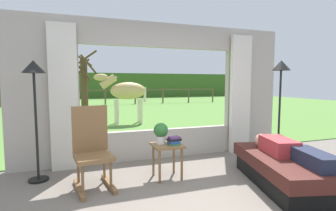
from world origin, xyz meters
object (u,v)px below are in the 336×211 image
object	(u,v)px
floor_lamp_right	(281,80)
recliner_sofa	(285,170)
horse	(126,91)
pasture_tree	(84,83)
side_table	(167,150)
potted_plant	(161,132)
floor_lamp_left	(34,84)
rocking_chair	(92,148)
reclining_person	(289,150)
book_stack	(174,141)

from	to	relation	value
floor_lamp_right	recliner_sofa	bearing A→B (deg)	-127.78
horse	pasture_tree	xyz separation A→B (m)	(-1.35, 3.77, 0.31)
side_table	potted_plant	xyz separation A→B (m)	(-0.08, 0.06, 0.28)
side_table	pasture_tree	world-z (taller)	pasture_tree
floor_lamp_left	rocking_chair	bearing A→B (deg)	-31.17
side_table	pasture_tree	bearing A→B (deg)	96.94
potted_plant	recliner_sofa	bearing A→B (deg)	-28.56
rocking_chair	potted_plant	size ratio (longest dim) A/B	3.50
reclining_person	pasture_tree	distance (m)	10.25
pasture_tree	potted_plant	bearing A→B (deg)	-83.52
book_stack	horse	distance (m)	5.35
book_stack	floor_lamp_left	distance (m)	2.17
reclining_person	horse	bearing A→B (deg)	115.46
book_stack	pasture_tree	distance (m)	9.21
potted_plant	pasture_tree	bearing A→B (deg)	96.48
side_table	floor_lamp_right	distance (m)	2.44
floor_lamp_right	pasture_tree	distance (m)	9.50
reclining_person	side_table	bearing A→B (deg)	164.44
potted_plant	floor_lamp_right	distance (m)	2.41
rocking_chair	pasture_tree	distance (m)	9.02
pasture_tree	floor_lamp_left	bearing A→B (deg)	-94.94
potted_plant	pasture_tree	world-z (taller)	pasture_tree
side_table	floor_lamp_left	world-z (taller)	floor_lamp_left
potted_plant	book_stack	xyz separation A→B (m)	(0.17, -0.12, -0.12)
side_table	floor_lamp_right	size ratio (longest dim) A/B	0.28
side_table	book_stack	size ratio (longest dim) A/B	2.47
recliner_sofa	horse	distance (m)	6.25
rocking_chair	floor_lamp_left	world-z (taller)	floor_lamp_left
potted_plant	floor_lamp_right	bearing A→B (deg)	1.49
side_table	floor_lamp_right	bearing A→B (deg)	3.10
recliner_sofa	floor_lamp_right	size ratio (longest dim) A/B	1.01
potted_plant	book_stack	size ratio (longest dim) A/B	1.52
floor_lamp_left	recliner_sofa	bearing A→B (deg)	-21.43
reclining_person	side_table	distance (m)	1.71
reclining_person	horse	xyz separation A→B (m)	(-1.24, 6.10, 0.63)
reclining_person	floor_lamp_right	xyz separation A→B (m)	(0.71, 0.96, 0.97)
recliner_sofa	side_table	world-z (taller)	side_table
side_table	potted_plant	world-z (taller)	potted_plant
reclining_person	floor_lamp_left	distance (m)	3.70
reclining_person	pasture_tree	size ratio (longest dim) A/B	0.47
reclining_person	floor_lamp_left	size ratio (longest dim) A/B	0.81
recliner_sofa	rocking_chair	bearing A→B (deg)	175.68
recliner_sofa	floor_lamp_left	bearing A→B (deg)	172.52
side_table	horse	bearing A→B (deg)	87.29
floor_lamp_left	pasture_tree	size ratio (longest dim) A/B	0.58
side_table	recliner_sofa	bearing A→B (deg)	-28.07
floor_lamp_right	horse	xyz separation A→B (m)	(-1.95, 5.14, -0.33)
horse	side_table	bearing A→B (deg)	176.01
recliner_sofa	reclining_person	world-z (taller)	reclining_person
side_table	pasture_tree	size ratio (longest dim) A/B	0.17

